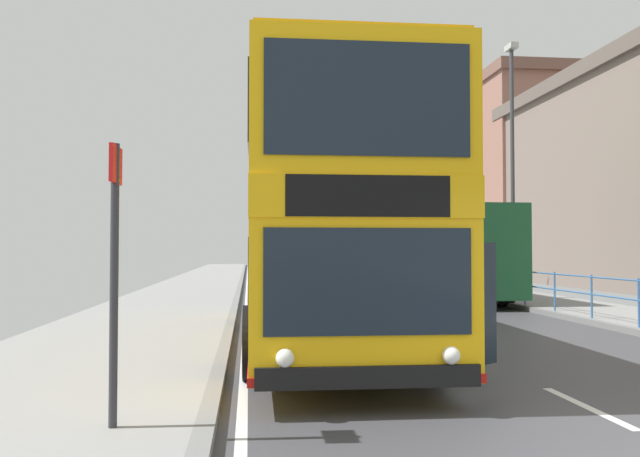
{
  "coord_description": "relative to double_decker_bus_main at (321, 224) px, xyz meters",
  "views": [
    {
      "loc": [
        -3.88,
        -4.54,
        1.82
      ],
      "look_at": [
        -2.68,
        6.39,
        2.17
      ],
      "focal_mm": 36.34,
      "sensor_mm": 36.0,
      "label": 1
    }
  ],
  "objects": [
    {
      "name": "double_decker_bus_main",
      "position": [
        0.0,
        0.0,
        0.0
      ],
      "size": [
        3.29,
        10.27,
        4.37
      ],
      "color": "#F4B20F",
      "rests_on": "ground"
    },
    {
      "name": "background_bus_far_lane",
      "position": [
        5.58,
        10.75,
        -0.55
      ],
      "size": [
        2.77,
        9.21,
        3.19
      ],
      "color": "#19512D",
      "rests_on": "ground"
    },
    {
      "name": "pedestrian_railing_far_kerb",
      "position": [
        6.99,
        2.13,
        -1.44
      ],
      "size": [
        0.05,
        25.05,
        1.06
      ],
      "color": "#386BA8",
      "rests_on": "ground"
    },
    {
      "name": "bus_stop_sign_near",
      "position": [
        -2.61,
        -5.59,
        -0.49
      ],
      "size": [
        0.08,
        0.44,
        2.69
      ],
      "color": "#2D2D33",
      "rests_on": "ground"
    },
    {
      "name": "street_lamp_far_side",
      "position": [
        7.76,
        9.6,
        2.9
      ],
      "size": [
        0.28,
        0.6,
        8.85
      ],
      "color": "#38383D",
      "rests_on": "ground"
    },
    {
      "name": "bare_tree_far_01",
      "position": [
        8.39,
        20.27,
        0.79
      ],
      "size": [
        1.69,
        2.05,
        5.74
      ],
      "color": "#4C3D2D",
      "rests_on": "ground"
    },
    {
      "name": "bare_tree_far_02",
      "position": [
        8.64,
        29.16,
        0.68
      ],
      "size": [
        1.8,
        2.44,
        5.81
      ],
      "color": "brown",
      "rests_on": "ground"
    },
    {
      "name": "background_building_01",
      "position": [
        17.89,
        32.91,
        4.41
      ],
      "size": [
        8.7,
        16.32,
        13.33
      ],
      "color": "#936656",
      "rests_on": "ground"
    }
  ]
}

